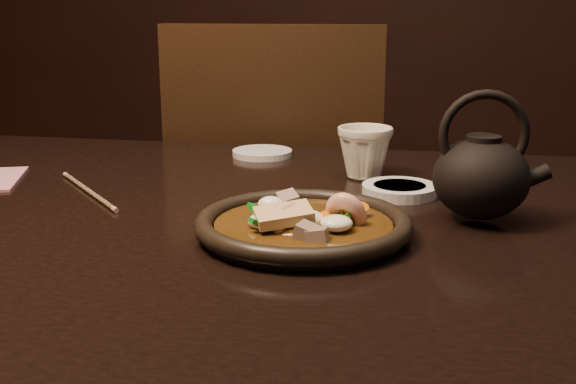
% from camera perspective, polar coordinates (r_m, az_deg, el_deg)
% --- Properties ---
extents(table, '(1.60, 0.90, 0.75)m').
position_cam_1_polar(table, '(0.99, -9.67, -5.62)').
color(table, black).
rests_on(table, floor).
extents(chair, '(0.48, 0.48, 0.97)m').
position_cam_1_polar(chair, '(1.61, -0.51, -2.66)').
color(chair, black).
rests_on(chair, floor).
extents(plate, '(0.26, 0.26, 0.03)m').
position_cam_1_polar(plate, '(0.84, 1.22, -2.70)').
color(plate, black).
rests_on(plate, table).
extents(stirfry, '(0.15, 0.14, 0.06)m').
position_cam_1_polar(stirfry, '(0.84, 1.27, -2.43)').
color(stirfry, '#39220A').
rests_on(stirfry, plate).
extents(soy_dish, '(0.11, 0.11, 0.01)m').
position_cam_1_polar(soy_dish, '(1.04, 8.80, 0.17)').
color(soy_dish, silver).
rests_on(soy_dish, table).
extents(saucer_right, '(0.11, 0.11, 0.01)m').
position_cam_1_polar(saucer_right, '(1.28, -2.05, 3.10)').
color(saucer_right, silver).
rests_on(saucer_right, table).
extents(tea_cup, '(0.11, 0.11, 0.09)m').
position_cam_1_polar(tea_cup, '(1.12, 6.09, 3.27)').
color(tea_cup, silver).
rests_on(tea_cup, table).
extents(chopsticks, '(0.17, 0.18, 0.01)m').
position_cam_1_polar(chopsticks, '(1.07, -15.50, 0.10)').
color(chopsticks, tan).
rests_on(chopsticks, table).
extents(teapot, '(0.15, 0.12, 0.16)m').
position_cam_1_polar(teapot, '(0.93, 15.07, 1.41)').
color(teapot, black).
rests_on(teapot, table).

